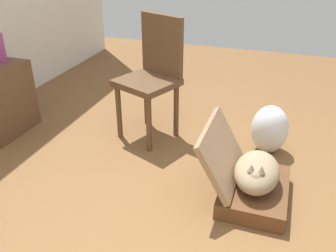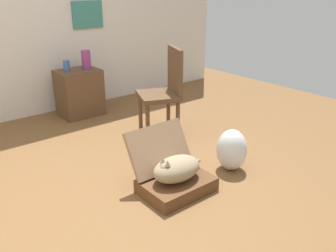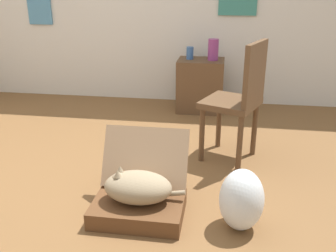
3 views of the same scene
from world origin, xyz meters
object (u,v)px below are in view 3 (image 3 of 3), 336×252
object	(u,v)px
chair	(239,97)
vase_tall	(190,53)
cat	(137,187)
side_table	(200,85)
plastic_bag_white	(241,200)
vase_short	(213,50)
suitcase_base	(139,208)

from	to	relation	value
chair	vase_tall	bearing A→B (deg)	-135.54
cat	side_table	world-z (taller)	side_table
cat	plastic_bag_white	size ratio (longest dim) A/B	1.31
plastic_bag_white	vase_tall	bearing A→B (deg)	103.47
cat	side_table	distance (m)	2.21
chair	cat	bearing A→B (deg)	-11.54
plastic_bag_white	cat	bearing A→B (deg)	177.88
vase_short	chair	size ratio (longest dim) A/B	0.23
suitcase_base	cat	xyz separation A→B (m)	(-0.00, 0.00, 0.16)
vase_tall	plastic_bag_white	bearing A→B (deg)	-76.53
suitcase_base	cat	size ratio (longest dim) A/B	1.12
plastic_bag_white	side_table	bearing A→B (deg)	100.38
cat	vase_short	bearing A→B (deg)	80.61
vase_short	cat	bearing A→B (deg)	-99.39
suitcase_base	cat	world-z (taller)	cat
vase_short	chair	xyz separation A→B (m)	(0.26, -1.26, -0.16)
chair	plastic_bag_white	bearing A→B (deg)	23.18
suitcase_base	plastic_bag_white	distance (m)	0.65
suitcase_base	vase_short	size ratio (longest dim) A/B	2.47
vase_tall	vase_short	distance (m)	0.26
vase_short	chair	world-z (taller)	chair
suitcase_base	side_table	world-z (taller)	side_table
cat	vase_tall	world-z (taller)	vase_tall
vase_tall	cat	bearing A→B (deg)	-92.71
side_table	suitcase_base	bearing A→B (deg)	-95.94
cat	plastic_bag_white	distance (m)	0.64
suitcase_base	plastic_bag_white	world-z (taller)	plastic_bag_white
vase_tall	chair	world-z (taller)	chair
suitcase_base	side_table	distance (m)	2.22
side_table	vase_short	size ratio (longest dim) A/B	2.55
suitcase_base	chair	distance (m)	1.22
vase_tall	vase_short	bearing A→B (deg)	-4.47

